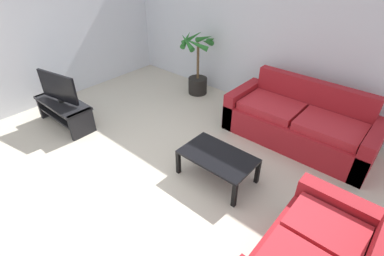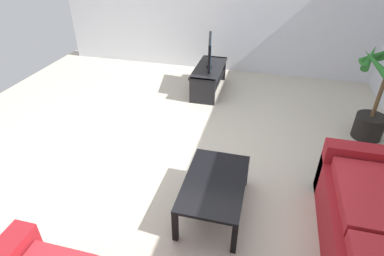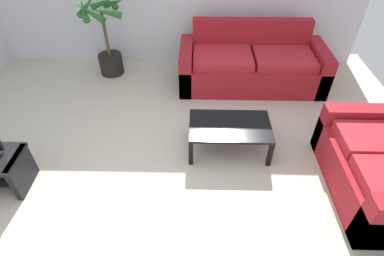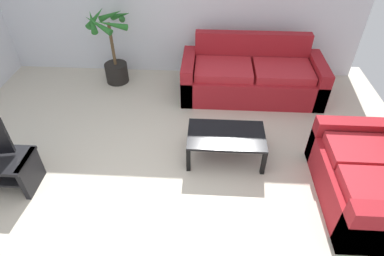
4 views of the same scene
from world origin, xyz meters
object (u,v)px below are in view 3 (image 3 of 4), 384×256
coffee_table (230,128)px  potted_palm (107,42)px  couch_main (251,66)px  couch_loveseat (384,170)px

coffee_table → potted_palm: potted_palm is taller
couch_main → potted_palm: (-2.24, 0.26, 0.23)m
coffee_table → potted_palm: size_ratio=0.77×
couch_main → couch_loveseat: same height
potted_palm → couch_main: bearing=-6.7°
couch_main → couch_loveseat: bearing=-62.4°
couch_loveseat → coffee_table: size_ratio=1.49×
potted_palm → coffee_table: bearing=-44.1°
couch_main → coffee_table: 1.55m
couch_loveseat → potted_palm: size_ratio=1.16×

